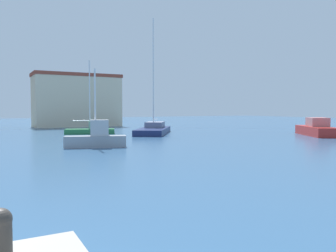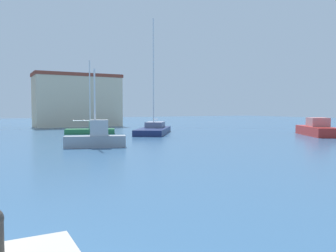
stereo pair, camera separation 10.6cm
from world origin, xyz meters
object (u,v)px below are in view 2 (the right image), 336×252
at_px(sailboat_green_far_left, 92,129).
at_px(sailboat_navy_distant_north, 154,129).
at_px(motorboat_red_center_channel, 317,129).
at_px(sailboat_grey_inner_mooring, 96,138).

bearing_deg(sailboat_green_far_left, sailboat_navy_distant_north, -23.66).
bearing_deg(sailboat_navy_distant_north, motorboat_red_center_channel, -38.04).
height_order(sailboat_grey_inner_mooring, sailboat_green_far_left, sailboat_green_far_left).
bearing_deg(sailboat_grey_inner_mooring, motorboat_red_center_channel, -0.47).
bearing_deg(sailboat_grey_inner_mooring, sailboat_navy_distant_north, 47.16).
bearing_deg(sailboat_green_far_left, sailboat_grey_inner_mooring, -104.35).
relative_size(motorboat_red_center_channel, sailboat_navy_distant_north, 0.55).
xyz_separation_m(sailboat_grey_inner_mooring, sailboat_green_far_left, (3.32, 12.97, -0.20)).
bearing_deg(sailboat_grey_inner_mooring, sailboat_green_far_left, 75.65).
height_order(sailboat_green_far_left, sailboat_navy_distant_north, sailboat_navy_distant_north).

